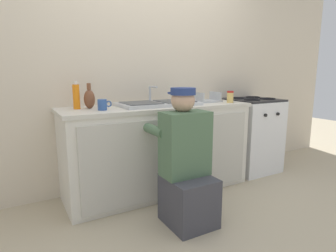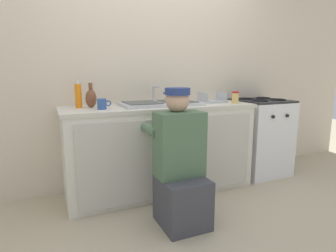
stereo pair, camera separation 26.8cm
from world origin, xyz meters
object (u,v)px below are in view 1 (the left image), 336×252
(plumber_person, at_px, (186,168))
(soap_bottle_orange, at_px, (76,96))
(stove_range, at_px, (250,134))
(dish_rack_tray, at_px, (207,100))
(coffee_mug, at_px, (103,105))
(sink_double_basin, at_px, (158,103))
(condiment_jar, at_px, (230,97))
(vase_decorative, at_px, (89,99))

(plumber_person, bearing_deg, soap_bottle_orange, 130.65)
(stove_range, xyz_separation_m, dish_rack_tray, (-0.67, 0.03, 0.47))
(coffee_mug, distance_m, dish_rack_tray, 1.24)
(sink_double_basin, xyz_separation_m, condiment_jar, (0.80, -0.17, 0.05))
(dish_rack_tray, bearing_deg, condiment_jar, -49.44)
(condiment_jar, bearing_deg, plumber_person, -149.82)
(stove_range, xyz_separation_m, vase_decorative, (-1.97, 0.08, 0.53))
(coffee_mug, distance_m, vase_decorative, 0.19)
(sink_double_basin, height_order, plumber_person, plumber_person)
(dish_rack_tray, xyz_separation_m, soap_bottle_orange, (-1.41, 0.06, 0.09))
(stove_range, bearing_deg, plumber_person, -153.93)
(plumber_person, relative_size, condiment_jar, 8.63)
(condiment_jar, bearing_deg, stove_range, 17.99)
(plumber_person, relative_size, dish_rack_tray, 3.94)
(coffee_mug, relative_size, vase_decorative, 0.55)
(stove_range, bearing_deg, soap_bottle_orange, 177.47)
(dish_rack_tray, distance_m, soap_bottle_orange, 1.41)
(condiment_jar, bearing_deg, soap_bottle_orange, 170.76)
(condiment_jar, relative_size, vase_decorative, 0.56)
(soap_bottle_orange, bearing_deg, sink_double_basin, -6.59)
(dish_rack_tray, bearing_deg, stove_range, -2.55)
(soap_bottle_orange, bearing_deg, coffee_mug, -46.23)
(condiment_jar, bearing_deg, coffee_mug, 177.22)
(coffee_mug, distance_m, condiment_jar, 1.40)
(sink_double_basin, height_order, coffee_mug, sink_double_basin)
(stove_range, distance_m, vase_decorative, 2.04)
(soap_bottle_orange, xyz_separation_m, vase_decorative, (0.11, -0.02, -0.02))
(stove_range, height_order, plumber_person, plumber_person)
(plumber_person, height_order, coffee_mug, plumber_person)
(plumber_person, bearing_deg, vase_decorative, 126.15)
(dish_rack_tray, height_order, soap_bottle_orange, soap_bottle_orange)
(stove_range, bearing_deg, condiment_jar, -162.01)
(stove_range, relative_size, plumber_person, 0.83)
(stove_range, xyz_separation_m, coffee_mug, (-1.90, -0.10, 0.49))
(sink_double_basin, distance_m, coffee_mug, 0.61)
(stove_range, relative_size, coffee_mug, 7.30)
(soap_bottle_orange, bearing_deg, vase_decorative, -7.85)
(dish_rack_tray, bearing_deg, sink_double_basin, -177.48)
(sink_double_basin, relative_size, vase_decorative, 3.48)
(plumber_person, distance_m, condiment_jar, 1.16)
(coffee_mug, bearing_deg, soap_bottle_orange, 133.77)
(sink_double_basin, bearing_deg, coffee_mug, -170.59)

